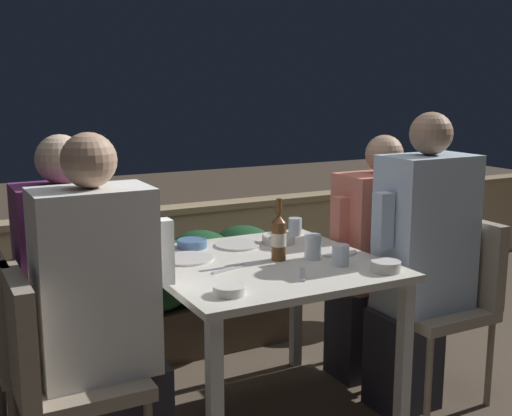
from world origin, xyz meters
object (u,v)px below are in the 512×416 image
object	(u,v)px
person_white_polo	(105,317)
chair_left_far	(28,334)
chair_right_far	(404,268)
chair_right_near	(449,289)
person_blue_shirt	(419,262)
person_purple_stripe	(77,295)
potted_plant	(385,254)
person_coral_top	(375,257)
beer_bottle	(279,237)
chair_left_near	(52,364)

from	to	relation	value
person_white_polo	chair_left_far	world-z (taller)	person_white_polo
person_white_polo	chair_right_far	distance (m)	1.71
chair_right_near	person_white_polo	bearing A→B (deg)	179.10
person_white_polo	person_blue_shirt	size ratio (longest dim) A/B	0.97
chair_left_far	person_purple_stripe	world-z (taller)	person_purple_stripe
person_white_polo	potted_plant	bearing A→B (deg)	25.14
chair_left_far	chair_right_far	bearing A→B (deg)	0.63
person_coral_top	chair_right_near	bearing A→B (deg)	-67.74
chair_left_far	person_blue_shirt	distance (m)	1.70
beer_bottle	chair_right_far	bearing A→B (deg)	12.39
chair_left_far	person_white_polo	bearing A→B (deg)	-55.15
chair_right_far	potted_plant	size ratio (longest dim) A/B	1.29
person_blue_shirt	potted_plant	bearing A→B (deg)	58.03
chair_right_near	beer_bottle	distance (m)	0.90
chair_right_far	beer_bottle	world-z (taller)	beer_bottle
chair_left_far	chair_right_near	xyz separation A→B (m)	(1.85, -0.35, 0.00)
chair_right_near	beer_bottle	bearing A→B (deg)	167.99
person_blue_shirt	person_coral_top	distance (m)	0.38
person_white_polo	chair_right_far	size ratio (longest dim) A/B	1.54
person_white_polo	chair_right_far	bearing A→B (deg)	11.60
chair_left_near	person_coral_top	xyz separation A→B (m)	(1.67, 0.34, 0.09)
chair_right_near	chair_left_near	bearing A→B (deg)	179.20
person_coral_top	person_blue_shirt	bearing A→B (deg)	-96.40
person_blue_shirt	beer_bottle	size ratio (longest dim) A/B	5.09
chair_left_far	potted_plant	size ratio (longest dim) A/B	1.29
person_purple_stripe	potted_plant	xyz separation A→B (m)	(2.08, 0.64, -0.25)
person_purple_stripe	potted_plant	distance (m)	2.19
chair_right_far	beer_bottle	xyz separation A→B (m)	(-0.88, -0.19, 0.31)
chair_left_far	beer_bottle	distance (m)	1.08
chair_right_near	potted_plant	size ratio (longest dim) A/B	1.29
chair_right_far	person_coral_top	bearing A→B (deg)	180.00
beer_bottle	chair_left_near	bearing A→B (deg)	-171.32
chair_left_near	person_blue_shirt	xyz separation A→B (m)	(1.63, -0.03, 0.16)
chair_right_near	person_purple_stripe	bearing A→B (deg)	168.14
chair_left_far	person_blue_shirt	bearing A→B (deg)	-11.84
chair_right_far	potted_plant	distance (m)	0.74
person_blue_shirt	chair_right_far	size ratio (longest dim) A/B	1.58
person_white_polo	chair_right_near	size ratio (longest dim) A/B	1.54
person_blue_shirt	chair_left_near	bearing A→B (deg)	179.10
person_blue_shirt	person_purple_stripe	bearing A→B (deg)	166.64
chair_left_near	chair_right_near	distance (m)	1.82
chair_left_far	chair_right_near	world-z (taller)	same
chair_left_near	chair_right_near	bearing A→B (deg)	-0.80
person_purple_stripe	chair_right_far	distance (m)	1.71
chair_left_near	chair_left_far	bearing A→B (deg)	95.52
chair_left_far	person_purple_stripe	size ratio (longest dim) A/B	0.67
chair_left_near	chair_right_near	world-z (taller)	same
person_white_polo	chair_left_far	size ratio (longest dim) A/B	1.54
person_purple_stripe	potted_plant	size ratio (longest dim) A/B	1.94
chair_left_far	chair_right_far	size ratio (longest dim) A/B	1.00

